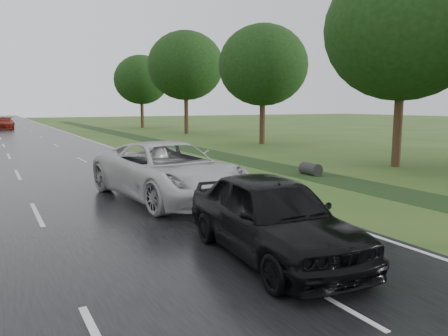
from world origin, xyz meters
name	(u,v)px	position (x,y,z in m)	size (l,w,h in m)	color
edge_stripe_east	(68,133)	(6.75, 45.00, 0.04)	(0.12, 180.00, 0.01)	silver
drainage_ditch	(219,155)	(11.50, 18.71, 0.04)	(2.20, 120.00, 0.56)	black
tree_east_b	(403,30)	(17.00, 10.00, 6.68)	(7.60, 7.60, 10.11)	#3A2617
tree_east_c	(263,65)	(18.20, 24.00, 6.14)	(7.00, 7.00, 9.29)	#3A2617
tree_east_d	(186,66)	(17.80, 38.00, 7.15)	(8.00, 8.00, 10.76)	#3A2617
tree_east_f	(141,80)	(17.50, 52.00, 6.37)	(7.20, 7.20, 9.62)	#3A2617
white_pickup	(168,170)	(4.05, 8.23, 0.97)	(3.08, 6.67, 1.85)	silver
dark_sedan	(272,216)	(3.83, 2.00, 0.88)	(1.99, 4.95, 1.69)	black
far_car_red	(4,123)	(1.00, 56.42, 0.80)	(2.13, 5.25, 1.52)	maroon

